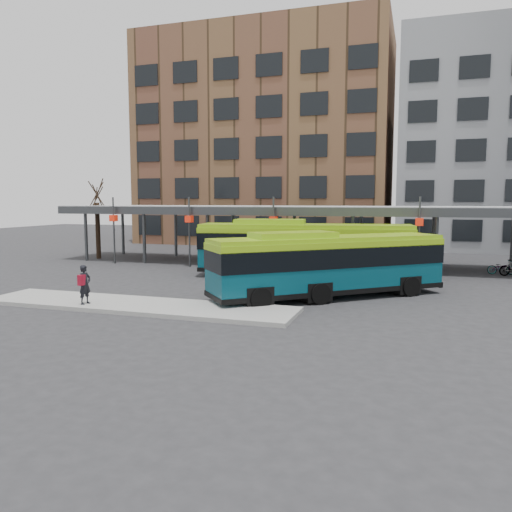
{
  "coord_description": "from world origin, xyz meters",
  "views": [
    {
      "loc": [
        5.86,
        -21.43,
        4.56
      ],
      "look_at": [
        -1.75,
        2.14,
        1.8
      ],
      "focal_mm": 35.0,
      "sensor_mm": 36.0,
      "label": 1
    }
  ],
  "objects": [
    {
      "name": "ground",
      "position": [
        0.0,
        0.0,
        0.0
      ],
      "size": [
        120.0,
        120.0,
        0.0
      ],
      "primitive_type": "plane",
      "color": "#28282B",
      "rests_on": "ground"
    },
    {
      "name": "pedestrian",
      "position": [
        -7.46,
        -3.82,
        1.03
      ],
      "size": [
        0.48,
        0.67,
        1.67
      ],
      "rotation": [
        0.0,
        0.0,
        1.44
      ],
      "color": "black",
      "rests_on": "boarding_island"
    },
    {
      "name": "tree",
      "position": [
        -18.0,
        12.0,
        2.43
      ],
      "size": [
        1.64,
        1.64,
        5.6
      ],
      "color": "black",
      "rests_on": "ground"
    },
    {
      "name": "boarding_island",
      "position": [
        -5.5,
        -3.0,
        0.09
      ],
      "size": [
        14.0,
        3.0,
        0.18
      ],
      "primitive_type": "cube",
      "color": "gray",
      "rests_on": "ground"
    },
    {
      "name": "canopy",
      "position": [
        -0.06,
        12.87,
        3.91
      ],
      "size": [
        40.0,
        6.53,
        4.8
      ],
      "color": "#999B9E",
      "rests_on": "ground"
    },
    {
      "name": "building_brick",
      "position": [
        -10.0,
        32.0,
        11.0
      ],
      "size": [
        26.0,
        14.0,
        22.0
      ],
      "primitive_type": "cube",
      "color": "brown",
      "rests_on": "ground"
    },
    {
      "name": "bus_rear",
      "position": [
        -0.52,
        7.58,
        1.8
      ],
      "size": [
        12.77,
        4.52,
        3.45
      ],
      "rotation": [
        0.0,
        0.0,
        0.15
      ],
      "color": "#073E4D",
      "rests_on": "ground"
    },
    {
      "name": "bus_front",
      "position": [
        1.98,
        1.59,
        1.64
      ],
      "size": [
        10.3,
        9.26,
        3.16
      ],
      "rotation": [
        0.0,
        0.0,
        0.7
      ],
      "color": "#073E4D",
      "rests_on": "ground"
    }
  ]
}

